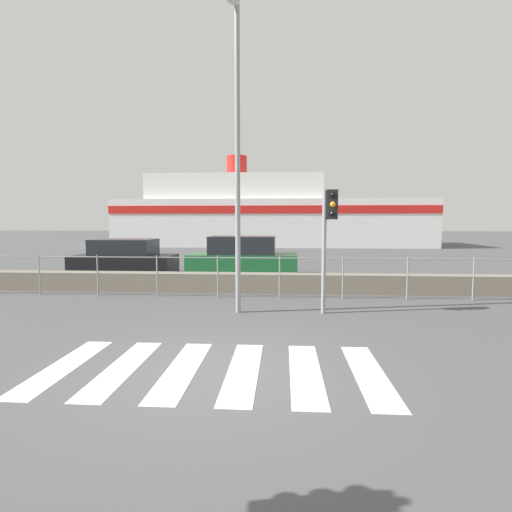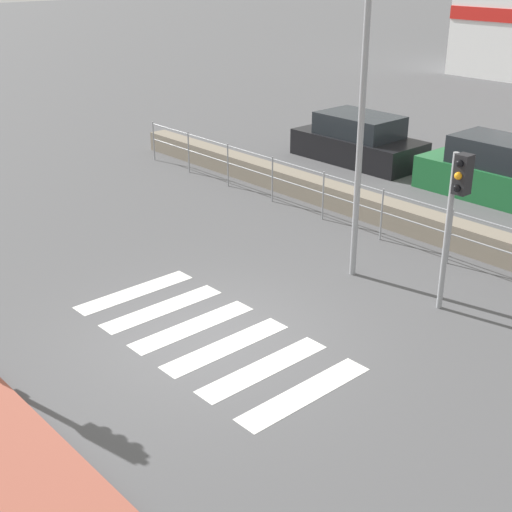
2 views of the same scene
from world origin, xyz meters
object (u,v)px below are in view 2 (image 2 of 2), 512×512
at_px(streetlamp, 360,57).
at_px(parked_car_green, 502,174).
at_px(traffic_light_far, 456,198).
at_px(parked_car_black, 358,141).

distance_m(streetlamp, parked_car_green, 7.48).
bearing_deg(traffic_light_far, parked_car_green, 112.68).
bearing_deg(streetlamp, traffic_light_far, 4.89).
bearing_deg(parked_car_green, parked_car_black, 180.00).
bearing_deg(parked_car_black, streetlamp, -50.73).
height_order(streetlamp, parked_car_green, streetlamp).
distance_m(streetlamp, parked_car_black, 9.20).
bearing_deg(traffic_light_far, streetlamp, -175.11).
xyz_separation_m(streetlamp, parked_car_green, (-0.55, 6.55, -3.56)).
relative_size(traffic_light_far, streetlamp, 0.41).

